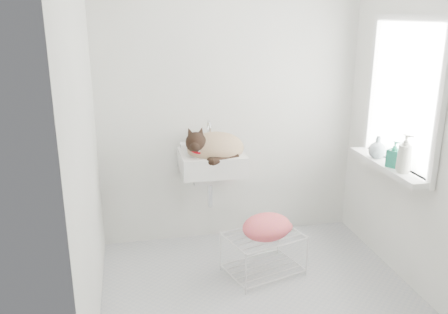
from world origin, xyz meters
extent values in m
cube|color=#B5B5B5|center=(0.00, 0.00, 0.00)|extent=(2.20, 2.00, 0.02)
cube|color=white|center=(0.00, 1.00, 1.25)|extent=(2.20, 0.02, 2.50)
cube|color=white|center=(1.10, 0.00, 1.25)|extent=(0.02, 2.00, 2.50)
cube|color=white|center=(-1.10, 0.00, 1.25)|extent=(0.02, 2.00, 2.50)
cube|color=white|center=(1.09, 0.20, 1.35)|extent=(0.01, 0.80, 1.00)
cube|color=white|center=(1.07, 0.20, 1.35)|extent=(0.04, 0.90, 1.10)
cube|color=white|center=(1.01, 0.20, 0.83)|extent=(0.16, 0.88, 0.04)
cube|color=white|center=(-0.21, 0.74, 0.85)|extent=(0.50, 0.44, 0.20)
ellipsoid|color=tan|center=(-0.18, 0.73, 0.88)|extent=(0.45, 0.39, 0.23)
sphere|color=black|center=(-0.35, 0.66, 0.98)|extent=(0.17, 0.17, 0.16)
torus|color=#C0000C|center=(-0.33, 0.65, 0.94)|extent=(0.15, 0.14, 0.06)
cube|color=silver|center=(0.10, 0.29, 0.15)|extent=(0.62, 0.51, 0.32)
ellipsoid|color=orange|center=(0.11, 0.24, 0.35)|extent=(0.47, 0.42, 0.16)
imported|color=beige|center=(1.00, -0.01, 0.85)|extent=(0.12, 0.12, 0.23)
imported|color=#1E8668|center=(1.00, 0.11, 0.85)|extent=(0.12, 0.12, 0.19)
imported|color=#A6B5BE|center=(1.00, 0.34, 0.85)|extent=(0.14, 0.14, 0.17)
camera|label=1|loc=(-0.84, -2.74, 1.91)|focal=37.33mm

